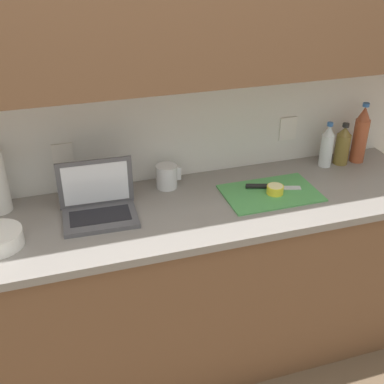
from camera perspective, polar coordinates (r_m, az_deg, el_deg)
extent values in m
plane|color=brown|center=(2.67, -2.87, -19.04)|extent=(12.00, 12.00, 0.00)
cube|color=white|center=(2.21, -5.97, 10.95)|extent=(5.20, 0.06, 2.60)
cube|color=white|center=(2.22, -15.04, 4.12)|extent=(0.09, 0.01, 0.12)
cube|color=white|center=(2.50, 11.30, 7.38)|extent=(0.09, 0.01, 0.12)
cube|color=brown|center=(2.36, -3.15, -11.99)|extent=(2.50, 0.57, 0.87)
cube|color=gray|center=(2.09, -3.48, -2.65)|extent=(2.58, 0.61, 0.03)
cube|color=#515156|center=(2.05, -10.80, -3.03)|extent=(0.31, 0.23, 0.02)
cube|color=black|center=(2.04, -10.83, -2.77)|extent=(0.25, 0.13, 0.00)
cube|color=#515156|center=(2.08, -11.36, 1.06)|extent=(0.32, 0.02, 0.22)
cube|color=white|center=(2.08, -11.35, 0.98)|extent=(0.27, 0.02, 0.18)
cube|color=#4C9E51|center=(2.24, 9.29, -0.12)|extent=(0.43, 0.28, 0.01)
cube|color=silver|center=(2.28, 10.98, 0.49)|extent=(0.15, 0.08, 0.00)
cylinder|color=black|center=(2.26, 7.80, 0.71)|extent=(0.11, 0.05, 0.02)
cylinder|color=yellow|center=(2.22, 9.82, 0.27)|extent=(0.08, 0.08, 0.04)
cylinder|color=#F4EAA3|center=(2.21, 9.86, 0.73)|extent=(0.07, 0.07, 0.00)
cylinder|color=silver|center=(2.53, 15.63, 4.77)|extent=(0.06, 0.06, 0.17)
cone|color=silver|center=(2.49, 15.96, 7.03)|extent=(0.06, 0.06, 0.05)
cylinder|color=#3366B2|center=(2.48, 16.06, 7.73)|extent=(0.03, 0.03, 0.02)
cylinder|color=olive|center=(2.58, 17.35, 4.86)|extent=(0.07, 0.07, 0.16)
cone|color=olive|center=(2.54, 17.68, 6.92)|extent=(0.07, 0.07, 0.04)
cylinder|color=black|center=(2.53, 17.78, 7.55)|extent=(0.03, 0.03, 0.02)
cylinder|color=#A34C2D|center=(2.62, 19.24, 5.76)|extent=(0.07, 0.07, 0.23)
cone|color=#A34C2D|center=(2.57, 19.78, 8.78)|extent=(0.07, 0.07, 0.07)
cylinder|color=#3366B2|center=(2.56, 19.95, 9.70)|extent=(0.03, 0.03, 0.02)
cylinder|color=silver|center=(2.24, -3.03, 1.86)|extent=(0.10, 0.10, 0.11)
cube|color=silver|center=(2.25, -1.58, 2.19)|extent=(0.02, 0.01, 0.06)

